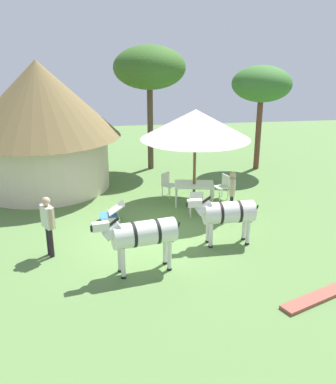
{
  "coord_description": "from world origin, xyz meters",
  "views": [
    {
      "loc": [
        -1.23,
        -11.88,
        5.48
      ],
      "look_at": [
        0.62,
        0.79,
        1.0
      ],
      "focal_mm": 39.88,
      "sensor_mm": 36.0,
      "label": 1
    }
  ],
  "objects_px": {
    "guest_beside_umbrella": "(232,190)",
    "zebra_nearest_camera": "(227,213)",
    "shade_umbrella": "(195,124)",
    "zebra_by_umbrella": "(142,234)",
    "patio_dining_table": "(194,186)",
    "striped_lounge_chair": "(112,214)",
    "patio_chair_east_end": "(223,185)",
    "standing_watcher": "(48,221)",
    "patio_chair_west_end": "(167,183)",
    "acacia_tree_behind_hut": "(262,85)",
    "acacia_tree_left_background": "(149,68)",
    "thatched_hut": "(41,120)",
    "patio_chair_near_hut": "(196,202)"
  },
  "relations": [
    {
      "from": "acacia_tree_left_background",
      "to": "zebra_by_umbrella",
      "type": "bearing_deg",
      "value": -97.39
    },
    {
      "from": "shade_umbrella",
      "to": "striped_lounge_chair",
      "type": "bearing_deg",
      "value": -157.4
    },
    {
      "from": "thatched_hut",
      "to": "patio_chair_west_end",
      "type": "height_order",
      "value": "thatched_hut"
    },
    {
      "from": "thatched_hut",
      "to": "acacia_tree_left_background",
      "type": "xyz_separation_m",
      "value": [
        4.42,
        2.13,
        1.77
      ]
    },
    {
      "from": "guest_beside_umbrella",
      "to": "zebra_nearest_camera",
      "type": "relative_size",
      "value": 0.73
    },
    {
      "from": "patio_dining_table",
      "to": "patio_chair_east_end",
      "type": "xyz_separation_m",
      "value": [
        1.17,
        0.37,
        -0.14
      ]
    },
    {
      "from": "patio_dining_table",
      "to": "acacia_tree_behind_hut",
      "type": "distance_m",
      "value": 6.35
    },
    {
      "from": "shade_umbrella",
      "to": "zebra_by_umbrella",
      "type": "bearing_deg",
      "value": -116.3
    },
    {
      "from": "shade_umbrella",
      "to": "standing_watcher",
      "type": "xyz_separation_m",
      "value": [
        -4.66,
        -3.37,
        -1.85
      ]
    },
    {
      "from": "shade_umbrella",
      "to": "acacia_tree_behind_hut",
      "type": "relative_size",
      "value": 0.83
    },
    {
      "from": "zebra_by_umbrella",
      "to": "acacia_tree_behind_hut",
      "type": "distance_m",
      "value": 10.87
    },
    {
      "from": "shade_umbrella",
      "to": "acacia_tree_behind_hut",
      "type": "bearing_deg",
      "value": 47.15
    },
    {
      "from": "patio_chair_east_end",
      "to": "patio_chair_west_end",
      "type": "xyz_separation_m",
      "value": [
        -2.0,
        0.54,
        0.0
      ]
    },
    {
      "from": "patio_dining_table",
      "to": "guest_beside_umbrella",
      "type": "bearing_deg",
      "value": -54.47
    },
    {
      "from": "shade_umbrella",
      "to": "guest_beside_umbrella",
      "type": "xyz_separation_m",
      "value": [
        0.98,
        -1.38,
        -1.94
      ]
    },
    {
      "from": "patio_chair_east_end",
      "to": "acacia_tree_behind_hut",
      "type": "distance_m",
      "value": 5.56
    },
    {
      "from": "standing_watcher",
      "to": "guest_beside_umbrella",
      "type": "bearing_deg",
      "value": 79.14
    },
    {
      "from": "acacia_tree_left_background",
      "to": "patio_dining_table",
      "type": "bearing_deg",
      "value": -77.66
    },
    {
      "from": "shade_umbrella",
      "to": "patio_chair_west_end",
      "type": "relative_size",
      "value": 4.22
    },
    {
      "from": "thatched_hut",
      "to": "patio_chair_near_hut",
      "type": "bearing_deg",
      "value": -36.17
    },
    {
      "from": "patio_dining_table",
      "to": "striped_lounge_chair",
      "type": "distance_m",
      "value": 3.24
    },
    {
      "from": "guest_beside_umbrella",
      "to": "zebra_by_umbrella",
      "type": "xyz_separation_m",
      "value": [
        -3.24,
        -3.19,
        0.09
      ]
    },
    {
      "from": "patio_chair_east_end",
      "to": "standing_watcher",
      "type": "xyz_separation_m",
      "value": [
        -5.83,
        -3.74,
        0.5
      ]
    },
    {
      "from": "shade_umbrella",
      "to": "patio_chair_near_hut",
      "type": "bearing_deg",
      "value": -98.1
    },
    {
      "from": "patio_chair_near_hut",
      "to": "patio_chair_east_end",
      "type": "height_order",
      "value": "same"
    },
    {
      "from": "patio_chair_east_end",
      "to": "striped_lounge_chair",
      "type": "height_order",
      "value": "patio_chair_east_end"
    },
    {
      "from": "patio_chair_east_end",
      "to": "patio_chair_west_end",
      "type": "distance_m",
      "value": 2.07
    },
    {
      "from": "patio_dining_table",
      "to": "striped_lounge_chair",
      "type": "height_order",
      "value": "patio_dining_table"
    },
    {
      "from": "patio_chair_west_end",
      "to": "zebra_nearest_camera",
      "type": "relative_size",
      "value": 0.42
    },
    {
      "from": "patio_chair_near_hut",
      "to": "acacia_tree_left_background",
      "type": "bearing_deg",
      "value": 106.38
    },
    {
      "from": "patio_chair_near_hut",
      "to": "standing_watcher",
      "type": "relative_size",
      "value": 0.53
    },
    {
      "from": "standing_watcher",
      "to": "acacia_tree_behind_hut",
      "type": "height_order",
      "value": "acacia_tree_behind_hut"
    },
    {
      "from": "striped_lounge_chair",
      "to": "zebra_nearest_camera",
      "type": "distance_m",
      "value": 3.9
    },
    {
      "from": "striped_lounge_chair",
      "to": "shade_umbrella",
      "type": "bearing_deg",
      "value": -71.02
    },
    {
      "from": "thatched_hut",
      "to": "acacia_tree_behind_hut",
      "type": "height_order",
      "value": "thatched_hut"
    },
    {
      "from": "patio_dining_table",
      "to": "zebra_nearest_camera",
      "type": "distance_m",
      "value": 3.36
    },
    {
      "from": "standing_watcher",
      "to": "acacia_tree_left_background",
      "type": "xyz_separation_m",
      "value": [
        3.61,
        8.15,
        3.44
      ]
    },
    {
      "from": "thatched_hut",
      "to": "standing_watcher",
      "type": "height_order",
      "value": "thatched_hut"
    },
    {
      "from": "patio_chair_east_end",
      "to": "zebra_nearest_camera",
      "type": "relative_size",
      "value": 0.42
    },
    {
      "from": "patio_dining_table",
      "to": "shade_umbrella",
      "type": "bearing_deg",
      "value": 45.0
    },
    {
      "from": "thatched_hut",
      "to": "guest_beside_umbrella",
      "type": "relative_size",
      "value": 3.89
    },
    {
      "from": "striped_lounge_chair",
      "to": "patio_chair_west_end",
      "type": "bearing_deg",
      "value": -48.57
    },
    {
      "from": "standing_watcher",
      "to": "acacia_tree_left_background",
      "type": "bearing_deg",
      "value": 125.79
    },
    {
      "from": "thatched_hut",
      "to": "patio_chair_west_end",
      "type": "relative_size",
      "value": 6.72
    },
    {
      "from": "patio_chair_near_hut",
      "to": "patio_chair_east_end",
      "type": "distance_m",
      "value": 2.08
    },
    {
      "from": "patio_chair_near_hut",
      "to": "guest_beside_umbrella",
      "type": "distance_m",
      "value": 1.24
    },
    {
      "from": "zebra_nearest_camera",
      "to": "patio_chair_west_end",
      "type": "bearing_deg",
      "value": 13.02
    },
    {
      "from": "thatched_hut",
      "to": "patio_chair_east_end",
      "type": "xyz_separation_m",
      "value": [
        6.64,
        -2.28,
        -2.17
      ]
    },
    {
      "from": "shade_umbrella",
      "to": "acacia_tree_left_background",
      "type": "height_order",
      "value": "acacia_tree_left_background"
    },
    {
      "from": "patio_dining_table",
      "to": "striped_lounge_chair",
      "type": "xyz_separation_m",
      "value": [
        -2.97,
        -1.24,
        -0.41
      ]
    }
  ]
}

